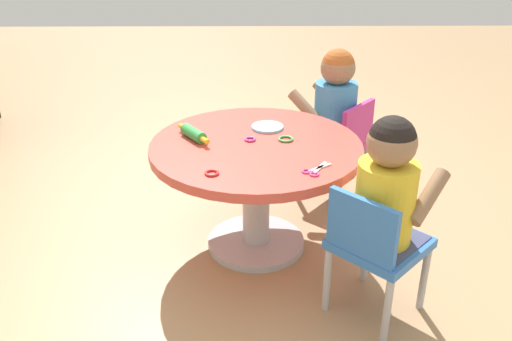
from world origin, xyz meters
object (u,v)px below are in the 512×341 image
at_px(craft_scissors, 315,171).
at_px(child_chair_right, 339,144).
at_px(seated_child_right, 335,100).
at_px(craft_table, 256,169).
at_px(rolling_pin, 193,133).
at_px(child_chair_left, 375,245).
at_px(seated_child_left, 387,186).

bearing_deg(craft_scissors, child_chair_right, -16.29).
distance_m(child_chair_right, seated_child_right, 0.23).
relative_size(craft_table, rolling_pin, 4.47).
height_order(child_chair_left, craft_scissors, child_chair_left).
xyz_separation_m(child_chair_left, craft_scissors, (0.20, 0.20, 0.20)).
bearing_deg(child_chair_right, craft_table, 136.88).
xyz_separation_m(child_chair_left, seated_child_left, (0.03, -0.03, 0.23)).
bearing_deg(rolling_pin, child_chair_left, -127.00).
bearing_deg(rolling_pin, craft_scissors, -123.41).
distance_m(child_chair_left, child_chair_right, 0.93).
height_order(seated_child_left, craft_scissors, seated_child_left).
height_order(rolling_pin, craft_scissors, rolling_pin).
xyz_separation_m(child_chair_left, child_chair_right, (0.93, -0.01, 0.00)).
height_order(child_chair_left, rolling_pin, rolling_pin).
xyz_separation_m(seated_child_left, seated_child_right, (0.92, 0.05, 0.00)).
relative_size(seated_child_right, craft_scissors, 3.80).
bearing_deg(seated_child_left, craft_scissors, 53.64).
distance_m(craft_table, child_chair_left, 0.63).
relative_size(child_chair_left, child_chair_right, 1.00).
bearing_deg(craft_scissors, craft_table, 39.23).
relative_size(child_chair_right, rolling_pin, 2.68).
height_order(craft_table, child_chair_right, child_chair_right).
height_order(child_chair_right, rolling_pin, rolling_pin).
bearing_deg(rolling_pin, seated_child_right, -56.98).
bearing_deg(child_chair_right, craft_scissors, 163.71).
xyz_separation_m(craft_table, child_chair_left, (-0.47, -0.42, -0.08)).
bearing_deg(craft_table, seated_child_right, -39.48).
distance_m(craft_table, craft_scissors, 0.37).
height_order(craft_table, child_chair_left, child_chair_left).
xyz_separation_m(craft_table, child_chair_right, (0.46, -0.43, -0.08)).
xyz_separation_m(seated_child_right, rolling_pin, (-0.43, 0.67, -0.00)).
bearing_deg(rolling_pin, child_chair_right, -59.69).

